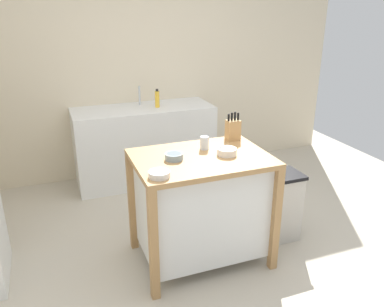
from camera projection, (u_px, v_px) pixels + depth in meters
name	position (u px, v px, depth m)	size (l,w,h in m)	color
ground_plane	(220.00, 260.00, 3.25)	(5.95, 5.95, 0.00)	#BCB29E
wall_back	(148.00, 66.00, 4.64)	(4.95, 0.10, 2.60)	beige
kitchen_island	(201.00, 203.00, 3.11)	(1.03, 0.73, 0.91)	#AD7F4C
knife_block	(233.00, 129.00, 3.30)	(0.11, 0.09, 0.24)	tan
bowl_stoneware_deep	(174.00, 156.00, 2.90)	(0.14, 0.14, 0.05)	gray
bowl_ceramic_small	(159.00, 174.00, 2.60)	(0.15, 0.15, 0.04)	silver
bowl_ceramic_wide	(227.00, 151.00, 2.99)	(0.15, 0.15, 0.05)	silver
drinking_cup	(204.00, 143.00, 3.10)	(0.07, 0.07, 0.10)	silver
trash_bin	(278.00, 206.00, 3.46)	(0.36, 0.28, 0.63)	#B7B2A8
sink_counter	(145.00, 144.00, 4.59)	(1.59, 0.60, 0.89)	silver
sink_faucet	(140.00, 95.00, 4.51)	(0.02, 0.02, 0.22)	#B7BCC1
bottle_dish_soap	(157.00, 99.00, 4.41)	(0.05, 0.05, 0.21)	yellow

